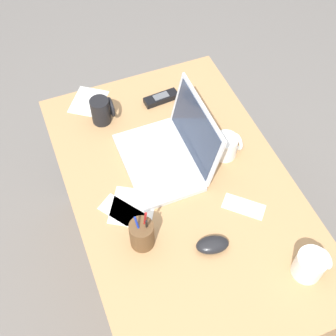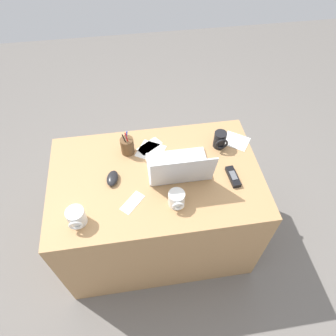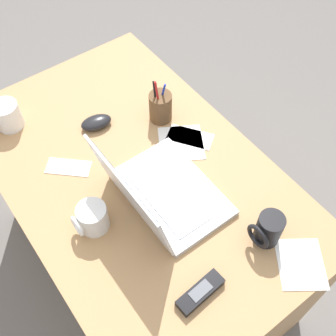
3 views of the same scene
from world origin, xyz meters
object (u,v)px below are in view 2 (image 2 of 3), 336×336
laptop (179,168)px  pen_holder (127,146)px  coffee_mug_spare (76,217)px  coffee_mug_tall (177,199)px  cordless_phone (233,177)px  computer_mouse (112,178)px  coffee_mug_white (220,140)px

laptop → pen_holder: size_ratio=1.98×
laptop → coffee_mug_spare: 0.59m
coffee_mug_tall → coffee_mug_spare: bearing=3.7°
cordless_phone → pen_holder: 0.62m
computer_mouse → cordless_phone: size_ratio=0.75×
coffee_mug_white → pen_holder: 0.54m
coffee_mug_spare → cordless_phone: size_ratio=0.73×
coffee_mug_white → coffee_mug_spare: (0.81, 0.39, -0.01)m
coffee_mug_spare → pen_holder: 0.51m
coffee_mug_spare → cordless_phone: bearing=-169.7°
computer_mouse → pen_holder: 0.22m
coffee_mug_tall → pen_holder: 0.45m
coffee_mug_white → pen_holder: (0.54, -0.03, 0.00)m
coffee_mug_spare → coffee_mug_white: bearing=-154.2°
computer_mouse → coffee_mug_tall: bearing=159.3°
coffee_mug_spare → pen_holder: (-0.27, -0.43, 0.01)m
coffee_mug_white → coffee_mug_spare: size_ratio=1.03×
coffee_mug_white → cordless_phone: 0.25m
cordless_phone → pen_holder: bearing=-26.6°
coffee_mug_white → pen_holder: size_ratio=0.61×
computer_mouse → cordless_phone: (-0.65, 0.08, -0.01)m
coffee_mug_white → coffee_mug_tall: (0.32, 0.36, -0.01)m
coffee_mug_white → pen_holder: bearing=-3.7°
laptop → pen_holder: bearing=-36.5°
laptop → computer_mouse: bearing=-1.2°
coffee_mug_tall → cordless_phone: bearing=-160.5°
laptop → coffee_mug_tall: size_ratio=3.54×
coffee_mug_spare → pen_holder: size_ratio=0.59×
coffee_mug_white → cordless_phone: size_ratio=0.76×
coffee_mug_spare → cordless_phone: (-0.83, -0.15, -0.03)m
computer_mouse → coffee_mug_white: (-0.63, -0.16, 0.04)m
laptop → coffee_mug_white: laptop is taller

